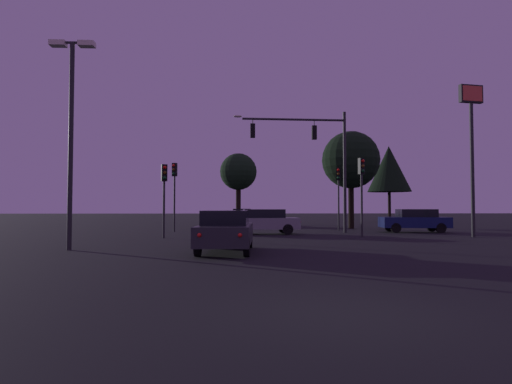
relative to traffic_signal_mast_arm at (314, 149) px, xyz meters
name	(u,v)px	position (x,y,z in m)	size (l,w,h in m)	color
ground_plane	(259,230)	(-3.31, 4.26, -5.43)	(168.00, 168.00, 0.00)	black
traffic_signal_mast_arm	(314,149)	(0.00, 0.00, 0.00)	(7.32, 0.55, 7.85)	#232326
traffic_light_corner_left	(362,181)	(1.99, -3.62, -2.32)	(0.37, 0.39, 4.39)	#232326
traffic_light_corner_right	(164,186)	(-8.86, -4.17, -2.63)	(0.37, 0.39, 3.93)	#232326
traffic_light_median	(174,183)	(-9.22, 1.89, -2.15)	(0.36, 0.38, 4.65)	#232326
traffic_light_far_side	(338,186)	(2.27, 2.85, -2.26)	(0.36, 0.38, 4.48)	#232326
car_nearside_lane	(226,230)	(-5.37, -11.18, -4.63)	(2.13, 4.75, 1.52)	#232328
car_crossing_left	(262,221)	(-3.44, -1.06, -4.63)	(4.70, 2.01, 1.52)	gray
car_crossing_right	(415,220)	(6.73, 0.42, -4.63)	(4.49, 2.22, 1.52)	#0F1947
car_far_lane	(242,217)	(-4.54, 10.95, -4.63)	(1.80, 4.68, 1.52)	#232328
parking_lot_lamp_post	(71,117)	(-11.39, -10.29, -0.31)	(1.70, 0.36, 8.09)	#232326
store_sign_illuminated	(472,128)	(8.07, -4.10, 0.65)	(1.42, 0.49, 8.47)	#232326
tree_behind_sign	(389,169)	(12.21, 19.72, 0.56)	(4.82, 4.82, 8.59)	black
tree_left_far	(351,160)	(3.90, 5.47, -0.11)	(4.46, 4.46, 7.58)	black
tree_center_horizon	(238,172)	(-4.82, 16.25, -0.18)	(3.78, 3.78, 7.20)	black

